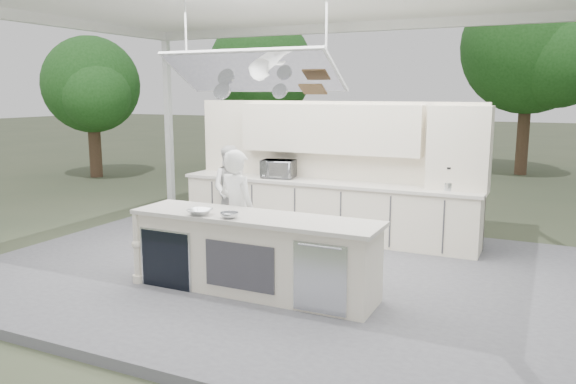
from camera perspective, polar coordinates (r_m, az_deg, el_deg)
The scene contains 11 objects.
ground at distance 7.85m, azimuth -1.49°, elevation -8.60°, with size 90.00×90.00×0.00m, color #444932.
stage_deck at distance 7.83m, azimuth -1.50°, elevation -8.19°, with size 8.00×6.00×0.12m, color slate.
demo_island at distance 6.82m, azimuth -3.65°, elevation -6.28°, with size 3.10×0.79×0.95m.
back_counter at distance 9.36m, azimuth 3.75°, elevation -1.73°, with size 5.08×0.72×0.95m.
back_wall_unit at distance 9.26m, azimuth 6.87°, elevation 4.21°, with size 5.05×0.48×2.25m.
tree_cluster at distance 16.79m, azimuth 13.55°, elevation 12.49°, with size 19.55×9.40×5.85m.
head_chef at distance 7.47m, azimuth -5.17°, elevation -2.03°, with size 0.61×0.40×1.66m, color white.
sous_chef at distance 9.68m, azimuth -5.69°, elevation 0.28°, with size 0.73×0.57×1.50m, color silver.
toaster_oven at distance 9.57m, azimuth -1.00°, elevation 2.36°, with size 0.56×0.38×0.31m, color silver.
bowl_large at distance 6.79m, azimuth -8.95°, elevation -2.01°, with size 0.29×0.29×0.07m, color silver.
bowl_small at distance 6.57m, azimuth -5.98°, elevation -2.36°, with size 0.22×0.22×0.07m, color #B6B9BE.
Camera 1 is at (3.36, -6.62, 2.52)m, focal length 35.00 mm.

